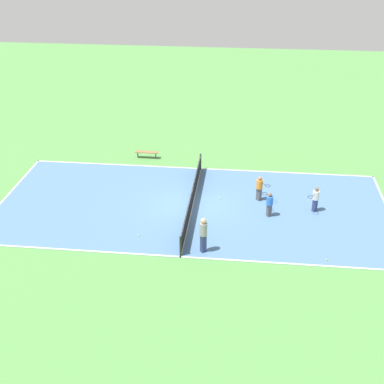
{
  "coord_description": "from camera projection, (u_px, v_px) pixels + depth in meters",
  "views": [
    {
      "loc": [
        25.71,
        2.86,
        14.36
      ],
      "look_at": [
        0.0,
        0.0,
        0.9
      ],
      "focal_mm": 50.0,
      "sensor_mm": 36.0,
      "label": 1
    }
  ],
  "objects": [
    {
      "name": "tennis_net",
      "position": [
        192.0,
        198.0,
        29.32
      ],
      "size": [
        9.83,
        0.1,
        1.05
      ],
      "color": "black",
      "rests_on": "court_surface"
    },
    {
      "name": "tennis_ball_left_sideline",
      "position": [
        220.0,
        198.0,
        30.32
      ],
      "size": [
        0.07,
        0.07,
        0.07
      ],
      "primitive_type": "sphere",
      "color": "#CCE033",
      "rests_on": "court_surface"
    },
    {
      "name": "tennis_ball_near_net",
      "position": [
        139.0,
        235.0,
        26.81
      ],
      "size": [
        0.07,
        0.07,
        0.07
      ],
      "primitive_type": "sphere",
      "color": "#CCE033",
      "rests_on": "court_surface"
    },
    {
      "name": "court_surface",
      "position": [
        192.0,
        206.0,
        29.58
      ],
      "size": [
        10.03,
        21.5,
        0.02
      ],
      "color": "#4C729E",
      "rests_on": "ground_plane"
    },
    {
      "name": "tennis_ball_midcourt",
      "position": [
        327.0,
        260.0,
        24.92
      ],
      "size": [
        0.07,
        0.07,
        0.07
      ],
      "primitive_type": "sphere",
      "color": "#CCE033",
      "rests_on": "court_surface"
    },
    {
      "name": "player_baseline_gray",
      "position": [
        203.0,
        232.0,
        25.1
      ],
      "size": [
        0.51,
        0.51,
        1.83
      ],
      "rotation": [
        0.0,
        0.0,
        2.27
      ],
      "color": "navy",
      "rests_on": "court_surface"
    },
    {
      "name": "player_center_orange",
      "position": [
        260.0,
        187.0,
        29.83
      ],
      "size": [
        0.87,
        0.91,
        1.46
      ],
      "rotation": [
        0.0,
        0.0,
        0.83
      ],
      "color": "#4C4C51",
      "rests_on": "court_surface"
    },
    {
      "name": "player_far_white",
      "position": [
        316.0,
        198.0,
        28.72
      ],
      "size": [
        0.95,
        0.81,
        1.42
      ],
      "rotation": [
        0.0,
        0.0,
        5.66
      ],
      "color": "navy",
      "rests_on": "court_surface"
    },
    {
      "name": "ground_plane",
      "position": [
        192.0,
        206.0,
        29.58
      ],
      "size": [
        80.0,
        80.0,
        0.0
      ],
      "primitive_type": "plane",
      "color": "#518E47"
    },
    {
      "name": "bench",
      "position": [
        147.0,
        153.0,
        35.29
      ],
      "size": [
        0.36,
        1.52,
        0.45
      ],
      "rotation": [
        0.0,
        0.0,
        1.57
      ],
      "color": "olive",
      "rests_on": "ground_plane"
    },
    {
      "name": "player_near_blue",
      "position": [
        269.0,
        203.0,
        28.26
      ],
      "size": [
        0.98,
        0.71,
        1.38
      ],
      "rotation": [
        0.0,
        0.0,
        3.59
      ],
      "color": "#4C4C51",
      "rests_on": "court_surface"
    }
  ]
}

